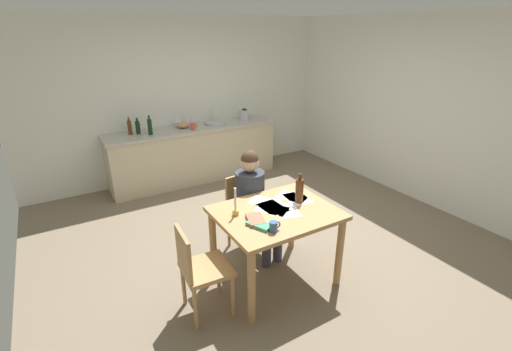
{
  "coord_description": "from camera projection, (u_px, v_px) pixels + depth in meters",
  "views": [
    {
      "loc": [
        -1.98,
        -3.07,
        2.35
      ],
      "look_at": [
        -0.11,
        0.05,
        0.85
      ],
      "focal_mm": 24.71,
      "sensor_mm": 36.0,
      "label": 1
    }
  ],
  "objects": [
    {
      "name": "wine_bottle_on_table",
      "position": [
        299.0,
        190.0,
        3.45
      ],
      "size": [
        0.08,
        0.08,
        0.3
      ],
      "color": "#593319",
      "rests_on": "dining_table"
    },
    {
      "name": "coffee_mug",
      "position": [
        274.0,
        226.0,
        2.97
      ],
      "size": [
        0.11,
        0.07,
        0.09
      ],
      "color": "#33598C",
      "rests_on": "dining_table"
    },
    {
      "name": "wall_right",
      "position": [
        421.0,
        110.0,
        5.01
      ],
      "size": [
        0.12,
        5.2,
        2.6
      ],
      "primitive_type": "cube",
      "color": "silver",
      "rests_on": "ground"
    },
    {
      "name": "ground_plane",
      "position": [
        266.0,
        241.0,
        4.28
      ],
      "size": [
        5.2,
        5.2,
        0.04
      ],
      "primitive_type": "cube",
      "color": "#7A6B56"
    },
    {
      "name": "bottle_oil",
      "position": [
        130.0,
        127.0,
        5.28
      ],
      "size": [
        0.06,
        0.06,
        0.26
      ],
      "color": "#593319",
      "rests_on": "kitchen_counter"
    },
    {
      "name": "candlestick",
      "position": [
        235.0,
        208.0,
        3.22
      ],
      "size": [
        0.06,
        0.06,
        0.27
      ],
      "color": "gold",
      "rests_on": "dining_table"
    },
    {
      "name": "wine_glass_by_kettle",
      "position": [
        187.0,
        119.0,
        5.77
      ],
      "size": [
        0.07,
        0.07,
        0.15
      ],
      "color": "silver",
      "rests_on": "kitchen_counter"
    },
    {
      "name": "mixing_bowl",
      "position": [
        183.0,
        125.0,
        5.66
      ],
      "size": [
        0.22,
        0.22,
        0.1
      ],
      "primitive_type": "ellipsoid",
      "color": "tan",
      "rests_on": "kitchen_counter"
    },
    {
      "name": "teacup_on_counter",
      "position": [
        193.0,
        126.0,
        5.55
      ],
      "size": [
        0.11,
        0.07,
        0.11
      ],
      "color": "#D84C3F",
      "rests_on": "kitchen_counter"
    },
    {
      "name": "wall_back",
      "position": [
        183.0,
        99.0,
        5.84
      ],
      "size": [
        5.2,
        0.12,
        2.6
      ],
      "primitive_type": "cube",
      "color": "silver",
      "rests_on": "ground"
    },
    {
      "name": "chair_at_table",
      "position": [
        246.0,
        209.0,
        4.0
      ],
      "size": [
        0.45,
        0.45,
        0.86
      ],
      "color": "tan",
      "rests_on": "ground"
    },
    {
      "name": "paper_bill",
      "position": [
        265.0,
        202.0,
        3.5
      ],
      "size": [
        0.34,
        0.36,
        0.0
      ],
      "primitive_type": "cube",
      "rotation": [
        0.0,
        0.0,
        0.63
      ],
      "color": "white",
      "rests_on": "dining_table"
    },
    {
      "name": "bottle_vinegar",
      "position": [
        138.0,
        127.0,
        5.31
      ],
      "size": [
        0.07,
        0.07,
        0.25
      ],
      "color": "black",
      "rests_on": "kitchen_counter"
    },
    {
      "name": "wine_glass_back_right",
      "position": [
        176.0,
        120.0,
        5.68
      ],
      "size": [
        0.07,
        0.07,
        0.15
      ],
      "color": "silver",
      "rests_on": "kitchen_counter"
    },
    {
      "name": "wine_glass_back_left",
      "position": [
        179.0,
        120.0,
        5.71
      ],
      "size": [
        0.07,
        0.07,
        0.15
      ],
      "color": "silver",
      "rests_on": "kitchen_counter"
    },
    {
      "name": "paper_notice",
      "position": [
        272.0,
        209.0,
        3.35
      ],
      "size": [
        0.34,
        0.36,
        0.0
      ],
      "primitive_type": "cube",
      "rotation": [
        0.0,
        0.0,
        0.6
      ],
      "color": "white",
      "rests_on": "dining_table"
    },
    {
      "name": "person_seated",
      "position": [
        254.0,
        197.0,
        3.82
      ],
      "size": [
        0.38,
        0.62,
        1.19
      ],
      "color": "#333842",
      "rests_on": "ground"
    },
    {
      "name": "paper_flyer",
      "position": [
        298.0,
        198.0,
        3.57
      ],
      "size": [
        0.24,
        0.32,
        0.0
      ],
      "primitive_type": "cube",
      "rotation": [
        0.0,
        0.0,
        -0.12
      ],
      "color": "white",
      "rests_on": "dining_table"
    },
    {
      "name": "book_magazine",
      "position": [
        256.0,
        220.0,
        3.13
      ],
      "size": [
        0.2,
        0.25,
        0.03
      ],
      "primitive_type": "cube",
      "rotation": [
        0.0,
        0.0,
        -0.28
      ],
      "color": "#A7654B",
      "rests_on": "dining_table"
    },
    {
      "name": "book_cookery",
      "position": [
        260.0,
        225.0,
        3.06
      ],
      "size": [
        0.2,
        0.25,
        0.03
      ],
      "primitive_type": "cube",
      "rotation": [
        0.0,
        0.0,
        0.42
      ],
      "color": "#4AA472",
      "rests_on": "dining_table"
    },
    {
      "name": "paper_receipt",
      "position": [
        293.0,
        197.0,
        3.6
      ],
      "size": [
        0.32,
        0.36,
        0.0
      ],
      "primitive_type": "cube",
      "rotation": [
        0.0,
        0.0,
        0.47
      ],
      "color": "white",
      "rests_on": "dining_table"
    },
    {
      "name": "sink_unit",
      "position": [
        216.0,
        123.0,
        5.9
      ],
      "size": [
        0.36,
        0.36,
        0.24
      ],
      "color": "#B2B7BC",
      "rests_on": "kitchen_counter"
    },
    {
      "name": "bottle_wine_red",
      "position": [
        150.0,
        127.0,
        5.26
      ],
      "size": [
        0.06,
        0.06,
        0.29
      ],
      "color": "black",
      "rests_on": "kitchen_counter"
    },
    {
      "name": "kitchen_counter",
      "position": [
        195.0,
        153.0,
        5.88
      ],
      "size": [
        2.79,
        0.64,
        0.9
      ],
      "color": "beige",
      "rests_on": "ground"
    },
    {
      "name": "paper_letter",
      "position": [
        273.0,
        208.0,
        3.38
      ],
      "size": [
        0.22,
        0.3,
        0.0
      ],
      "primitive_type": "cube",
      "rotation": [
        0.0,
        0.0,
        0.04
      ],
      "color": "white",
      "rests_on": "dining_table"
    },
    {
      "name": "dining_table",
      "position": [
        276.0,
        223.0,
        3.36
      ],
      "size": [
        1.11,
        0.89,
        0.78
      ],
      "color": "tan",
      "rests_on": "ground"
    },
    {
      "name": "stovetop_kettle",
      "position": [
        244.0,
        115.0,
        6.13
      ],
      "size": [
        0.18,
        0.18,
        0.22
      ],
      "color": "#B7BABF",
      "rests_on": "kitchen_counter"
    },
    {
      "name": "chair_side_empty",
      "position": [
        199.0,
        268.0,
        3.0
      ],
      "size": [
        0.42,
        0.42,
        0.86
      ],
      "color": "tan",
      "rests_on": "ground"
    },
    {
      "name": "paper_envelope",
      "position": [
        287.0,
        210.0,
        3.33
      ],
      "size": [
        0.3,
        0.35,
        0.0
      ],
      "primitive_type": "cube",
      "rotation": [
        0.0,
        0.0,
        -0.34
      ],
      "color": "white",
      "rests_on": "dining_table"
    },
    {
      "name": "wine_glass_near_sink",
      "position": [
        192.0,
        118.0,
        5.81
      ],
      "size": [
        0.07,
        0.07,
        0.15
      ],
      "color": "silver",
      "rests_on": "kitchen_counter"
    }
  ]
}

